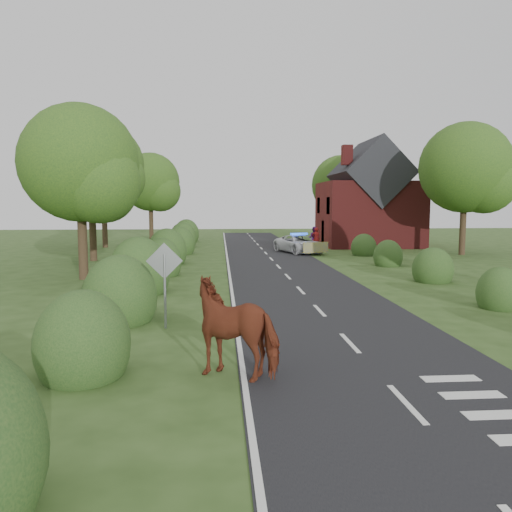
{
  "coord_description": "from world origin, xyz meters",
  "views": [
    {
      "loc": [
        -3.38,
        -12.56,
        3.66
      ],
      "look_at": [
        -1.75,
        9.81,
        1.3
      ],
      "focal_mm": 35.0,
      "sensor_mm": 36.0,
      "label": 1
    }
  ],
  "objects": [
    {
      "name": "tree_right_b",
      "position": [
        14.29,
        21.84,
        5.94
      ],
      "size": [
        6.56,
        6.4,
        9.4
      ],
      "color": "#332316",
      "rests_on": "ground"
    },
    {
      "name": "road",
      "position": [
        0.0,
        15.0,
        0.01
      ],
      "size": [
        6.0,
        70.0,
        0.02
      ],
      "primitive_type": "cube",
      "color": "black",
      "rests_on": "ground"
    },
    {
      "name": "house",
      "position": [
        9.49,
        30.0,
        3.79
      ],
      "size": [
        8.0,
        7.4,
        9.17
      ],
      "color": "maroon",
      "rests_on": "ground"
    },
    {
      "name": "police_van",
      "position": [
        2.5,
        24.11,
        0.67
      ],
      "size": [
        3.7,
        5.31,
        1.49
      ],
      "rotation": [
        0.0,
        0.0,
        0.34
      ],
      "color": "silver",
      "rests_on": "ground"
    },
    {
      "name": "tree_left_d",
      "position": [
        -10.23,
        39.85,
        5.64
      ],
      "size": [
        6.15,
        6.0,
        8.89
      ],
      "color": "#332316",
      "rests_on": "ground"
    },
    {
      "name": "road_markings",
      "position": [
        -1.6,
        12.93,
        0.03
      ],
      "size": [
        4.96,
        70.0,
        0.01
      ],
      "color": "white",
      "rests_on": "road"
    },
    {
      "name": "hedgerow_right",
      "position": [
        6.6,
        11.21,
        0.55
      ],
      "size": [
        2.1,
        45.78,
        2.1
      ],
      "color": "#20451D",
      "rests_on": "ground"
    },
    {
      "name": "tree_left_a",
      "position": [
        -9.75,
        11.86,
        5.34
      ],
      "size": [
        5.74,
        5.6,
        8.38
      ],
      "color": "#332316",
      "rests_on": "ground"
    },
    {
      "name": "pedestrian_red",
      "position": [
        4.24,
        26.5,
        0.89
      ],
      "size": [
        0.67,
        0.46,
        1.78
      ],
      "primitive_type": "imported",
      "rotation": [
        0.0,
        0.0,
        3.19
      ],
      "color": "maroon",
      "rests_on": "ground"
    },
    {
      "name": "tree_right_c",
      "position": [
        9.27,
        37.85,
        5.34
      ],
      "size": [
        6.15,
        6.0,
        8.58
      ],
      "color": "#332316",
      "rests_on": "ground"
    },
    {
      "name": "hedgerow_left",
      "position": [
        -6.51,
        11.69,
        0.75
      ],
      "size": [
        2.75,
        50.41,
        3.0
      ],
      "color": "#20451D",
      "rests_on": "ground"
    },
    {
      "name": "road_sign",
      "position": [
        -5.0,
        2.0,
        1.65
      ],
      "size": [
        1.06,
        0.08,
        2.53
      ],
      "color": "gray",
      "rests_on": "ground"
    },
    {
      "name": "ground",
      "position": [
        0.0,
        0.0,
        0.0
      ],
      "size": [
        120.0,
        120.0,
        0.0
      ],
      "primitive_type": "plane",
      "color": "#2F481B"
    },
    {
      "name": "tree_left_c",
      "position": [
        -12.7,
        29.83,
        6.53
      ],
      "size": [
        6.97,
        6.8,
        10.22
      ],
      "color": "#332316",
      "rests_on": "ground"
    },
    {
      "name": "pedestrian_purple",
      "position": [
        4.17,
        27.04,
        0.91
      ],
      "size": [
        1.11,
        1.03,
        1.82
      ],
      "primitive_type": "imported",
      "rotation": [
        0.0,
        0.0,
        2.65
      ],
      "color": "#581976",
      "rests_on": "ground"
    },
    {
      "name": "tree_left_b",
      "position": [
        -11.25,
        19.86,
        5.04
      ],
      "size": [
        5.74,
        5.6,
        8.07
      ],
      "color": "#332316",
      "rests_on": "ground"
    },
    {
      "name": "cow",
      "position": [
        -3.01,
        -2.03,
        0.87
      ],
      "size": [
        2.76,
        2.17,
        1.74
      ],
      "primitive_type": "imported",
      "rotation": [
        0.0,
        0.0,
        -1.98
      ],
      "color": "maroon",
      "rests_on": "ground"
    }
  ]
}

